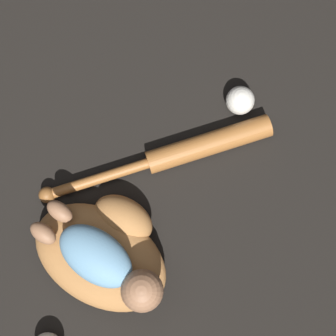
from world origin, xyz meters
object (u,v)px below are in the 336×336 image
(baseball, at_px, (240,100))
(baseball_bat, at_px, (185,151))
(baseball_glove, at_px, (104,250))
(baby_figure, at_px, (106,264))

(baseball, bearing_deg, baseball_bat, -89.04)
(baseball_glove, distance_m, baseball, 0.51)
(baseball_glove, height_order, baby_figure, baby_figure)
(baby_figure, height_order, baseball, baby_figure)
(baby_figure, height_order, baseball_bat, baby_figure)
(baseball_bat, bearing_deg, baseball_glove, -80.64)
(baseball_bat, bearing_deg, baby_figure, -75.02)
(baseball_bat, height_order, baseball, baseball)
(baseball_bat, xyz_separation_m, baseball, (-0.00, 0.19, 0.01))
(baseball_glove, relative_size, baseball_bat, 0.69)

